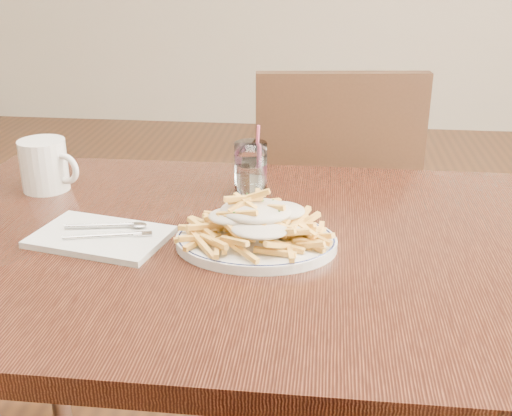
# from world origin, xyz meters

# --- Properties ---
(table) EXTENTS (1.20, 0.80, 0.75)m
(table) POSITION_xyz_m (0.00, 0.00, 0.67)
(table) COLOR black
(table) RESTS_ON ground
(chair_far) EXTENTS (0.48, 0.48, 0.93)m
(chair_far) POSITION_xyz_m (0.16, 0.70, 0.53)
(chair_far) COLOR black
(chair_far) RESTS_ON ground
(fries_plate) EXTENTS (0.31, 0.28, 0.02)m
(fries_plate) POSITION_xyz_m (0.03, -0.03, 0.76)
(fries_plate) COLOR white
(fries_plate) RESTS_ON table
(loaded_fries) EXTENTS (0.27, 0.25, 0.07)m
(loaded_fries) POSITION_xyz_m (0.03, -0.03, 0.80)
(loaded_fries) COLOR #EBB148
(loaded_fries) RESTS_ON fries_plate
(napkin) EXTENTS (0.25, 0.19, 0.01)m
(napkin) POSITION_xyz_m (-0.24, -0.03, 0.76)
(napkin) COLOR silver
(napkin) RESTS_ON table
(cutlery) EXTENTS (0.17, 0.09, 0.01)m
(cutlery) POSITION_xyz_m (-0.24, -0.03, 0.76)
(cutlery) COLOR silver
(cutlery) RESTS_ON napkin
(water_glass) EXTENTS (0.07, 0.07, 0.14)m
(water_glass) POSITION_xyz_m (-0.01, 0.22, 0.80)
(water_glass) COLOR white
(water_glass) RESTS_ON table
(coffee_mug) EXTENTS (0.13, 0.09, 0.10)m
(coffee_mug) POSITION_xyz_m (-0.43, 0.19, 0.80)
(coffee_mug) COLOR white
(coffee_mug) RESTS_ON table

